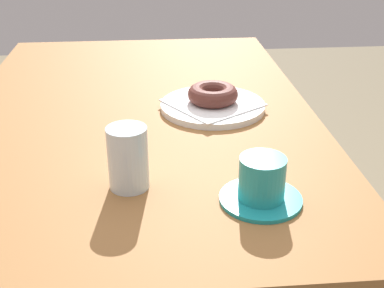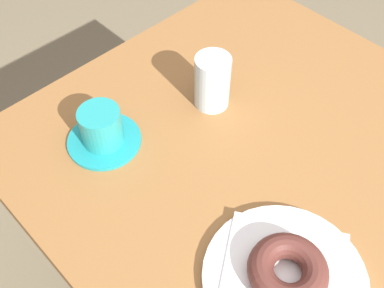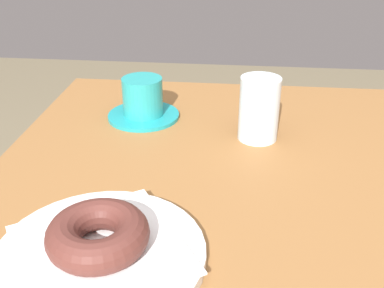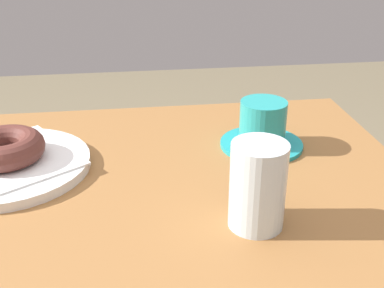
% 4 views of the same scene
% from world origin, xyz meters
% --- Properties ---
extents(table, '(1.20, 0.78, 0.73)m').
position_xyz_m(table, '(0.00, 0.00, 0.62)').
color(table, '#936234').
rests_on(table, ground_plane).
extents(plate_chocolate_ring, '(0.24, 0.24, 0.01)m').
position_xyz_m(plate_chocolate_ring, '(0.02, 0.17, 0.74)').
color(plate_chocolate_ring, white).
rests_on(plate_chocolate_ring, table).
extents(napkin_chocolate_ring, '(0.24, 0.24, 0.00)m').
position_xyz_m(napkin_chocolate_ring, '(0.02, 0.17, 0.75)').
color(napkin_chocolate_ring, white).
rests_on(napkin_chocolate_ring, plate_chocolate_ring).
extents(donut_chocolate_ring, '(0.11, 0.11, 0.04)m').
position_xyz_m(donut_chocolate_ring, '(0.02, 0.17, 0.77)').
color(donut_chocolate_ring, '#582B24').
rests_on(donut_chocolate_ring, napkin_chocolate_ring).
extents(water_glass, '(0.07, 0.07, 0.11)m').
position_xyz_m(water_glass, '(0.34, -0.01, 0.78)').
color(water_glass, silver).
rests_on(water_glass, table).
extents(coffee_cup, '(0.13, 0.13, 0.08)m').
position_xyz_m(coffee_cup, '(0.40, 0.20, 0.76)').
color(coffee_cup, teal).
rests_on(coffee_cup, table).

